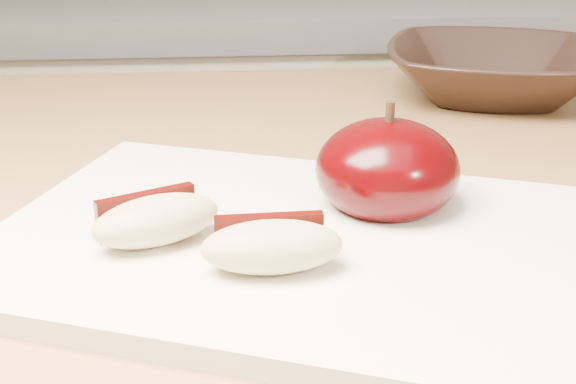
{
  "coord_description": "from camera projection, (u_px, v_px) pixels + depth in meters",
  "views": [
    {
      "loc": [
        0.01,
        -0.02,
        1.1
      ],
      "look_at": [
        0.04,
        0.38,
        0.94
      ],
      "focal_mm": 50.0,
      "sensor_mm": 36.0,
      "label": 1
    }
  ],
  "objects": [
    {
      "name": "bowl",
      "position": [
        494.0,
        72.0,
        0.75
      ],
      "size": [
        0.25,
        0.25,
        0.05
      ],
      "primitive_type": "imported",
      "rotation": [
        0.0,
        0.0,
        -0.26
      ],
      "color": "black",
      "rests_on": "island_counter"
    },
    {
      "name": "apple_wedge_b",
      "position": [
        272.0,
        245.0,
        0.4
      ],
      "size": [
        0.07,
        0.04,
        0.03
      ],
      "rotation": [
        0.0,
        0.0,
        0.03
      ],
      "color": "tan",
      "rests_on": "cutting_board"
    },
    {
      "name": "apple_half",
      "position": [
        387.0,
        170.0,
        0.48
      ],
      "size": [
        0.09,
        0.09,
        0.07
      ],
      "rotation": [
        0.0,
        0.0,
        0.08
      ],
      "color": "black",
      "rests_on": "cutting_board"
    },
    {
      "name": "back_cabinet",
      "position": [
        222.0,
        265.0,
        1.37
      ],
      "size": [
        2.4,
        0.62,
        0.94
      ],
      "color": "silver",
      "rests_on": "ground"
    },
    {
      "name": "apple_wedge_a",
      "position": [
        155.0,
        219.0,
        0.43
      ],
      "size": [
        0.08,
        0.06,
        0.03
      ],
      "rotation": [
        0.0,
        0.0,
        0.45
      ],
      "color": "tan",
      "rests_on": "cutting_board"
    },
    {
      "name": "cutting_board",
      "position": [
        288.0,
        244.0,
        0.45
      ],
      "size": [
        0.39,
        0.34,
        0.01
      ],
      "primitive_type": "cube",
      "rotation": [
        0.0,
        0.0,
        -0.37
      ],
      "color": "white",
      "rests_on": "island_counter"
    }
  ]
}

